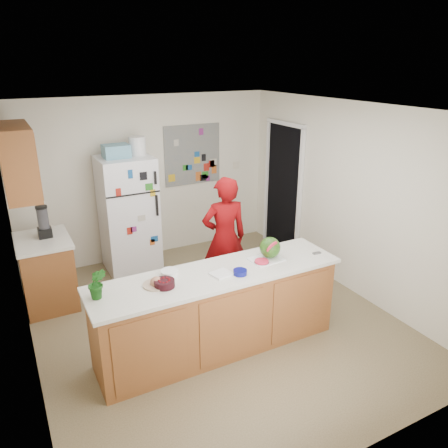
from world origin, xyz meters
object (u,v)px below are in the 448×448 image
watermelon (270,248)px  cherry_bowl (164,283)px  refrigerator (129,215)px  person (225,238)px

watermelon → cherry_bowl: bearing=-176.8°
refrigerator → person: size_ratio=1.04×
refrigerator → watermelon: refrigerator is taller
cherry_bowl → person: bearing=40.7°
refrigerator → cherry_bowl: size_ratio=8.50×
refrigerator → watermelon: (0.91, -2.34, 0.20)m
watermelon → person: bearing=93.2°
person → cherry_bowl: size_ratio=8.15×
watermelon → cherry_bowl: size_ratio=1.15×
person → refrigerator: bearing=-48.9°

